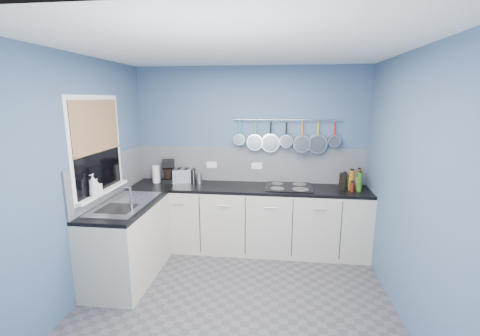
% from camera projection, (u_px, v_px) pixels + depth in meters
% --- Properties ---
extents(floor, '(3.20, 3.00, 0.02)m').
position_uv_depth(floor, '(236.00, 300.00, 3.41)').
color(floor, '#47474C').
rests_on(floor, ground).
extents(ceiling, '(3.20, 3.00, 0.02)m').
position_uv_depth(ceiling, '(235.00, 47.00, 2.89)').
color(ceiling, white).
rests_on(ceiling, ground).
extents(wall_back, '(3.20, 0.02, 2.50)m').
position_uv_depth(wall_back, '(250.00, 157.00, 4.61)').
color(wall_back, '#40597A').
rests_on(wall_back, ground).
extents(wall_front, '(3.20, 0.02, 2.50)m').
position_uv_depth(wall_front, '(197.00, 259.00, 1.68)').
color(wall_front, '#40597A').
rests_on(wall_front, ground).
extents(wall_left, '(0.02, 3.00, 2.50)m').
position_uv_depth(wall_left, '(81.00, 179.00, 3.34)').
color(wall_left, '#40597A').
rests_on(wall_left, ground).
extents(wall_right, '(0.02, 3.00, 2.50)m').
position_uv_depth(wall_right, '(411.00, 190.00, 2.96)').
color(wall_right, '#40597A').
rests_on(wall_right, ground).
extents(backsplash_back, '(3.20, 0.02, 0.50)m').
position_uv_depth(backsplash_back, '(250.00, 164.00, 4.61)').
color(backsplash_back, gray).
rests_on(backsplash_back, wall_back).
extents(backsplash_left, '(0.02, 1.80, 0.50)m').
position_uv_depth(backsplash_left, '(113.00, 175.00, 3.94)').
color(backsplash_left, gray).
rests_on(backsplash_left, wall_left).
extents(cabinet_run_back, '(3.20, 0.60, 0.86)m').
position_uv_depth(cabinet_run_back, '(247.00, 219.00, 4.49)').
color(cabinet_run_back, '#BFB6A3').
rests_on(cabinet_run_back, ground).
extents(worktop_back, '(3.20, 0.60, 0.04)m').
position_uv_depth(worktop_back, '(248.00, 188.00, 4.39)').
color(worktop_back, black).
rests_on(worktop_back, cabinet_run_back).
extents(cabinet_run_left, '(0.60, 1.20, 0.86)m').
position_uv_depth(cabinet_run_left, '(128.00, 243.00, 3.76)').
color(cabinet_run_left, '#BFB6A3').
rests_on(cabinet_run_left, ground).
extents(worktop_left, '(0.60, 1.20, 0.04)m').
position_uv_depth(worktop_left, '(125.00, 205.00, 3.67)').
color(worktop_left, black).
rests_on(worktop_left, cabinet_run_left).
extents(window_frame, '(0.01, 1.00, 1.10)m').
position_uv_depth(window_frame, '(97.00, 146.00, 3.56)').
color(window_frame, white).
rests_on(window_frame, wall_left).
extents(window_glass, '(0.01, 0.90, 1.00)m').
position_uv_depth(window_glass, '(98.00, 146.00, 3.56)').
color(window_glass, black).
rests_on(window_glass, wall_left).
extents(bamboo_blind, '(0.01, 0.90, 0.55)m').
position_uv_depth(bamboo_blind, '(96.00, 126.00, 3.51)').
color(bamboo_blind, '#99704A').
rests_on(bamboo_blind, wall_left).
extents(window_sill, '(0.10, 0.98, 0.03)m').
position_uv_depth(window_sill, '(103.00, 192.00, 3.67)').
color(window_sill, white).
rests_on(window_sill, wall_left).
extents(sink_unit, '(0.50, 0.95, 0.01)m').
position_uv_depth(sink_unit, '(125.00, 203.00, 3.66)').
color(sink_unit, silver).
rests_on(sink_unit, worktop_left).
extents(mixer_tap, '(0.12, 0.08, 0.26)m').
position_uv_depth(mixer_tap, '(131.00, 198.00, 3.44)').
color(mixer_tap, silver).
rests_on(mixer_tap, worktop_left).
extents(socket_left, '(0.15, 0.01, 0.09)m').
position_uv_depth(socket_left, '(212.00, 165.00, 4.67)').
color(socket_left, white).
rests_on(socket_left, backsplash_back).
extents(socket_right, '(0.15, 0.01, 0.09)m').
position_uv_depth(socket_right, '(257.00, 166.00, 4.59)').
color(socket_right, white).
rests_on(socket_right, backsplash_back).
extents(pot_rail, '(1.45, 0.02, 0.02)m').
position_uv_depth(pot_rail, '(287.00, 120.00, 4.39)').
color(pot_rail, silver).
rests_on(pot_rail, wall_back).
extents(soap_bottle_a, '(0.10, 0.10, 0.24)m').
position_uv_depth(soap_bottle_a, '(93.00, 185.00, 3.42)').
color(soap_bottle_a, white).
rests_on(soap_bottle_a, window_sill).
extents(soap_bottle_b, '(0.10, 0.10, 0.17)m').
position_uv_depth(soap_bottle_b, '(97.00, 187.00, 3.49)').
color(soap_bottle_b, white).
rests_on(soap_bottle_b, window_sill).
extents(paper_towel, '(0.13, 0.13, 0.24)m').
position_uv_depth(paper_towel, '(156.00, 174.00, 4.57)').
color(paper_towel, white).
rests_on(paper_towel, worktop_back).
extents(coffee_maker, '(0.23, 0.25, 0.32)m').
position_uv_depth(coffee_maker, '(168.00, 171.00, 4.57)').
color(coffee_maker, black).
rests_on(coffee_maker, worktop_back).
extents(toaster, '(0.33, 0.25, 0.19)m').
position_uv_depth(toaster, '(183.00, 176.00, 4.60)').
color(toaster, silver).
rests_on(toaster, worktop_back).
extents(canister, '(0.12, 0.12, 0.13)m').
position_uv_depth(canister, '(199.00, 178.00, 4.55)').
color(canister, silver).
rests_on(canister, worktop_back).
extents(hob, '(0.62, 0.54, 0.01)m').
position_uv_depth(hob, '(289.00, 187.00, 4.36)').
color(hob, black).
rests_on(hob, worktop_back).
extents(pan_0, '(0.16, 0.10, 0.35)m').
position_uv_depth(pan_0, '(240.00, 132.00, 4.49)').
color(pan_0, silver).
rests_on(pan_0, pot_rail).
extents(pan_1, '(0.23, 0.09, 0.42)m').
position_uv_depth(pan_1, '(255.00, 135.00, 4.47)').
color(pan_1, silver).
rests_on(pan_1, pot_rail).
extents(pan_2, '(0.25, 0.05, 0.44)m').
position_uv_depth(pan_2, '(271.00, 136.00, 4.45)').
color(pan_2, silver).
rests_on(pan_2, pot_rail).
extents(pan_3, '(0.18, 0.11, 0.37)m').
position_uv_depth(pan_3, '(286.00, 134.00, 4.42)').
color(pan_3, silver).
rests_on(pan_3, pot_rail).
extents(pan_4, '(0.24, 0.13, 0.43)m').
position_uv_depth(pan_4, '(302.00, 136.00, 4.40)').
color(pan_4, silver).
rests_on(pan_4, pot_rail).
extents(pan_5, '(0.26, 0.06, 0.45)m').
position_uv_depth(pan_5, '(318.00, 137.00, 4.37)').
color(pan_5, silver).
rests_on(pan_5, pot_rail).
extents(pan_6, '(0.16, 0.09, 0.35)m').
position_uv_depth(pan_6, '(334.00, 134.00, 4.34)').
color(pan_6, silver).
rests_on(pan_6, pot_rail).
extents(condiment_0, '(0.05, 0.05, 0.25)m').
position_uv_depth(condiment_0, '(359.00, 178.00, 4.32)').
color(condiment_0, brown).
rests_on(condiment_0, worktop_back).
extents(condiment_1, '(0.05, 0.05, 0.14)m').
position_uv_depth(condiment_1, '(349.00, 182.00, 4.34)').
color(condiment_1, '#3F721E').
rests_on(condiment_1, worktop_back).
extents(condiment_2, '(0.07, 0.07, 0.18)m').
position_uv_depth(condiment_2, '(342.00, 181.00, 4.34)').
color(condiment_2, black).
rests_on(condiment_2, worktop_back).
extents(condiment_3, '(0.06, 0.06, 0.17)m').
position_uv_depth(condiment_3, '(358.00, 184.00, 4.21)').
color(condiment_3, olive).
rests_on(condiment_3, worktop_back).
extents(condiment_4, '(0.07, 0.07, 0.26)m').
position_uv_depth(condiment_4, '(351.00, 180.00, 4.21)').
color(condiment_4, '#8C5914').
rests_on(condiment_4, worktop_back).
extents(condiment_5, '(0.07, 0.07, 0.21)m').
position_uv_depth(condiment_5, '(344.00, 181.00, 4.24)').
color(condiment_5, black).
rests_on(condiment_5, worktop_back).
extents(condiment_6, '(0.06, 0.06, 0.25)m').
position_uv_depth(condiment_6, '(360.00, 182.00, 4.13)').
color(condiment_6, '#265919').
rests_on(condiment_6, worktop_back).
extents(condiment_7, '(0.06, 0.06, 0.12)m').
position_uv_depth(condiment_7, '(352.00, 187.00, 4.16)').
color(condiment_7, '#4C190C').
rests_on(condiment_7, worktop_back).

